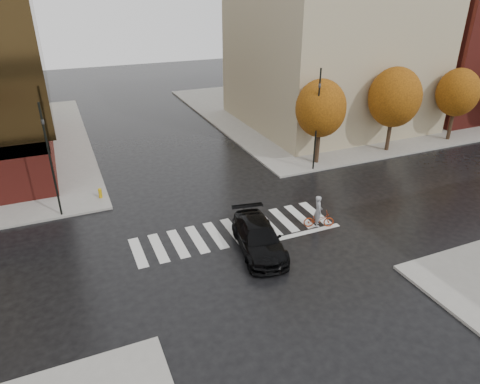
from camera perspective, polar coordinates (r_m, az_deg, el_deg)
The scene contains 14 objects.
ground at distance 24.41m, azimuth -0.44°, elevation -5.80°, with size 120.00×120.00×0.00m, color black.
sidewalk_ne at distance 51.16m, azimuth 12.36°, elevation 10.95°, with size 30.00×30.00×0.15m, color gray.
crosswalk at distance 24.80m, azimuth -0.89°, elevation -5.23°, with size 12.00×3.00×0.01m, color silver.
building_ne_tan at distance 44.11m, azimuth 12.12°, elevation 20.66°, with size 16.00×16.00×18.00m, color tan.
building_ne_brick at distance 54.33m, azimuth 27.25°, elevation 17.30°, with size 14.00×14.00×14.00m, color maroon.
tree_ne_a at distance 33.16m, azimuth 10.72°, elevation 10.88°, with size 3.80×3.80×6.50m.
tree_ne_b at distance 37.40m, azimuth 19.93°, elevation 11.77°, with size 4.20×4.20×6.89m.
tree_ne_c at distance 42.46m, azimuth 27.05°, elevation 11.72°, with size 3.60×3.60×6.31m.
sedan at distance 22.79m, azimuth 2.50°, elevation -6.10°, with size 2.13×5.24×1.52m, color black.
cyclist at distance 25.31m, azimuth 10.43°, elevation -3.22°, with size 1.88×1.22×2.02m.
traffic_light_nw at distance 26.91m, azimuth -24.09°, elevation 4.60°, with size 0.19×0.16×6.94m.
traffic_light_ne at distance 31.74m, azimuth 10.28°, elevation 10.24°, with size 0.21×0.23×7.52m.
fire_hydrant at distance 29.55m, azimuth -18.15°, elevation -0.05°, with size 0.24×0.24×0.68m.
manhole at distance 22.95m, azimuth 2.03°, elevation -8.09°, with size 0.53×0.53×0.01m, color #453418.
Camera 1 is at (-8.06, -19.11, 12.87)m, focal length 32.00 mm.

